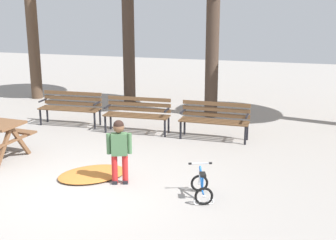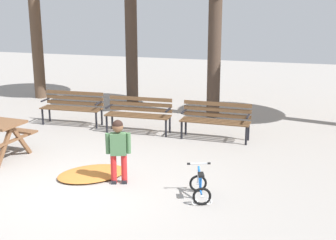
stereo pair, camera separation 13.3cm
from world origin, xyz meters
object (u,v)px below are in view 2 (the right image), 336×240
(park_bench_left, at_px, (139,112))
(kids_bicycle, at_px, (200,187))
(child_standing, at_px, (118,146))
(park_bench_right, at_px, (216,118))
(park_bench_far_left, at_px, (73,105))

(park_bench_left, bearing_deg, kids_bicycle, -55.16)
(child_standing, bearing_deg, park_bench_right, 70.38)
(park_bench_far_left, height_order, kids_bicycle, park_bench_far_left)
(child_standing, bearing_deg, park_bench_left, 104.40)
(park_bench_far_left, distance_m, park_bench_right, 3.81)
(park_bench_left, height_order, child_standing, child_standing)
(park_bench_far_left, bearing_deg, kids_bicycle, -39.72)
(park_bench_far_left, bearing_deg, child_standing, -50.62)
(park_bench_right, bearing_deg, park_bench_left, 179.72)
(child_standing, height_order, kids_bicycle, child_standing)
(park_bench_right, distance_m, kids_bicycle, 3.35)
(park_bench_left, relative_size, kids_bicycle, 2.57)
(park_bench_right, xyz_separation_m, kids_bicycle, (0.41, -3.31, -0.31))
(park_bench_left, height_order, park_bench_right, same)
(park_bench_far_left, relative_size, park_bench_left, 1.00)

